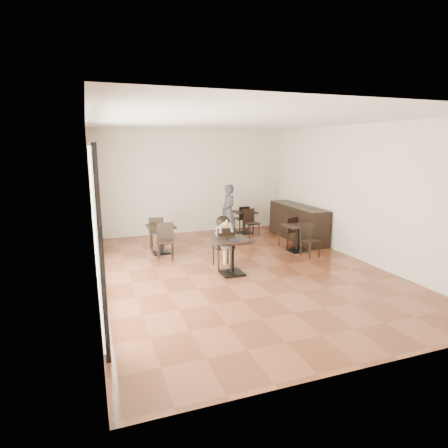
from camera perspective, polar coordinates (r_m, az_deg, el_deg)
name	(u,v)px	position (r m, az deg, el deg)	size (l,w,h in m)	color
floor	(240,270)	(8.37, 2.40, -6.98)	(6.00, 8.00, 0.01)	brown
ceiling	(241,121)	(7.94, 2.61, 15.45)	(6.00, 8.00, 0.01)	silver
wall_back	(191,182)	(11.77, -4.99, 6.45)	(6.00, 0.01, 3.20)	beige
wall_front	(373,244)	(4.63, 21.76, -2.78)	(6.00, 0.01, 3.20)	beige
wall_left	(92,206)	(7.40, -19.53, 2.62)	(0.01, 8.00, 3.20)	beige
wall_right	(356,192)	(9.55, 19.44, 4.56)	(0.01, 8.00, 3.20)	beige
storefront_window	(95,221)	(6.94, -19.11, 0.39)	(0.04, 4.50, 2.60)	white
child_table	(232,257)	(7.98, 1.23, -5.01)	(0.73, 0.73, 0.77)	black
child_chair	(223,247)	(8.45, -0.12, -3.49)	(0.42, 0.42, 0.93)	black
child	(223,242)	(8.42, -0.12, -2.70)	(0.42, 0.59, 1.17)	slate
plate	(234,240)	(7.78, 1.51, -2.43)	(0.26, 0.26, 0.02)	black
pizza_slice	(226,225)	(8.15, 0.34, -0.10)	(0.27, 0.21, 0.06)	#E0D07F
adult_patron	(228,211)	(11.15, 0.69, 1.99)	(0.58, 0.38, 1.58)	#3D3E43
cafe_table_mid	(298,238)	(9.87, 11.14, -2.16)	(0.66, 0.66, 0.69)	black
cafe_table_left	(161,239)	(9.67, -9.55, -2.32)	(0.68, 0.68, 0.72)	black
cafe_table_back	(244,222)	(11.74, 3.14, 0.27)	(0.65, 0.65, 0.69)	black
chair_mid_a	(288,231)	(10.33, 9.71, -1.09)	(0.38, 0.38, 0.83)	black
chair_mid_b	(310,241)	(9.42, 13.01, -2.49)	(0.38, 0.38, 0.83)	black
chair_left_a	(157,232)	(10.18, -10.14, -1.21)	(0.39, 0.39, 0.86)	black
chair_left_b	(165,242)	(9.13, -8.93, -2.68)	(0.39, 0.39, 0.86)	black
chair_back_a	(242,219)	(11.95, 2.68, 0.82)	(0.37, 0.37, 0.83)	black
chair_back_b	(252,223)	(11.24, 4.24, 0.09)	(0.37, 0.37, 0.83)	black
service_counter	(298,222)	(11.13, 11.17, 0.23)	(0.60, 2.40, 1.00)	black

